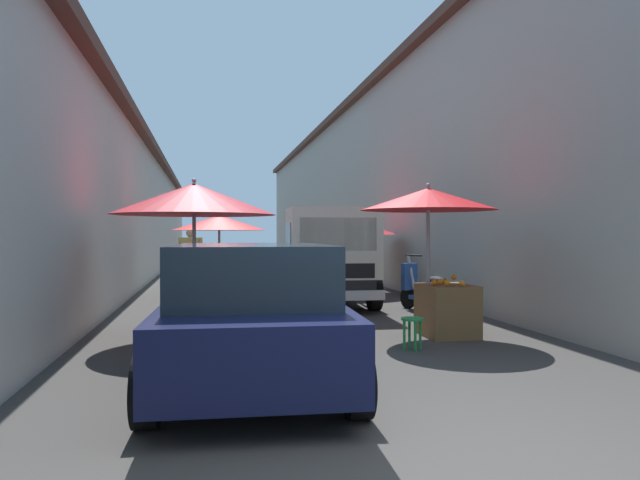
# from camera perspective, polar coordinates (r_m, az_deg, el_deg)

# --- Properties ---
(ground) EXTENTS (90.00, 90.00, 0.00)m
(ground) POSITION_cam_1_polar(r_m,az_deg,el_deg) (16.80, -5.38, -4.73)
(ground) COLOR #3D3A38
(building_left_whitewash) EXTENTS (49.80, 7.50, 4.50)m
(building_left_whitewash) POSITION_cam_1_polar(r_m,az_deg,el_deg) (19.65, -26.81, 2.57)
(building_left_whitewash) COLOR beige
(building_left_whitewash) RESTS_ON ground
(building_right_concrete) EXTENTS (49.80, 7.50, 6.44)m
(building_right_concrete) POSITION_cam_1_polar(r_m,az_deg,el_deg) (20.84, 13.54, 5.17)
(building_right_concrete) COLOR #A39E93
(building_right_concrete) RESTS_ON ground
(fruit_stall_far_right) EXTENTS (2.49, 2.49, 2.40)m
(fruit_stall_far_right) POSITION_cam_1_polar(r_m,az_deg,el_deg) (9.02, -12.32, 2.33)
(fruit_stall_far_right) COLOR #9E9EA3
(fruit_stall_far_right) RESTS_ON ground
(fruit_stall_far_left) EXTENTS (2.22, 2.22, 2.08)m
(fruit_stall_far_left) POSITION_cam_1_polar(r_m,az_deg,el_deg) (14.01, -10.00, 0.58)
(fruit_stall_far_left) COLOR #9E9EA3
(fruit_stall_far_left) RESTS_ON ground
(fruit_stall_near_left) EXTENTS (2.11, 2.11, 2.34)m
(fruit_stall_near_left) POSITION_cam_1_polar(r_m,az_deg,el_deg) (9.08, 11.07, 1.25)
(fruit_stall_near_left) COLOR #9E9EA3
(fruit_stall_near_left) RESTS_ON ground
(fruit_stall_mid_lane) EXTENTS (2.84, 2.84, 2.10)m
(fruit_stall_mid_lane) POSITION_cam_1_polar(r_m,az_deg,el_deg) (15.46, 2.43, 1.01)
(fruit_stall_mid_lane) COLOR #9E9EA3
(fruit_stall_mid_lane) RESTS_ON ground
(hatchback_car) EXTENTS (3.99, 2.07, 1.45)m
(hatchback_car) POSITION_cam_1_polar(r_m,az_deg,el_deg) (6.10, -6.82, -7.12)
(hatchback_car) COLOR #0F1438
(hatchback_car) RESTS_ON ground
(delivery_truck) EXTENTS (5.00, 2.15, 2.08)m
(delivery_truck) POSITION_cam_1_polar(r_m,az_deg,el_deg) (12.32, 0.66, -1.81)
(delivery_truck) COLOR black
(delivery_truck) RESTS_ON ground
(vendor_by_crates) EXTENTS (0.34, 0.64, 1.70)m
(vendor_by_crates) POSITION_cam_1_polar(r_m,az_deg,el_deg) (15.86, -12.66, -1.48)
(vendor_by_crates) COLOR navy
(vendor_by_crates) RESTS_ON ground
(parked_scooter) EXTENTS (1.66, 0.61, 1.14)m
(parked_scooter) POSITION_cam_1_polar(r_m,az_deg,el_deg) (11.77, 10.33, -4.82)
(parked_scooter) COLOR black
(parked_scooter) RESTS_ON ground
(plastic_stool) EXTENTS (0.30, 0.30, 0.43)m
(plastic_stool) POSITION_cam_1_polar(r_m,az_deg,el_deg) (7.90, 9.08, -8.37)
(plastic_stool) COLOR #1E8C3F
(plastic_stool) RESTS_ON ground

